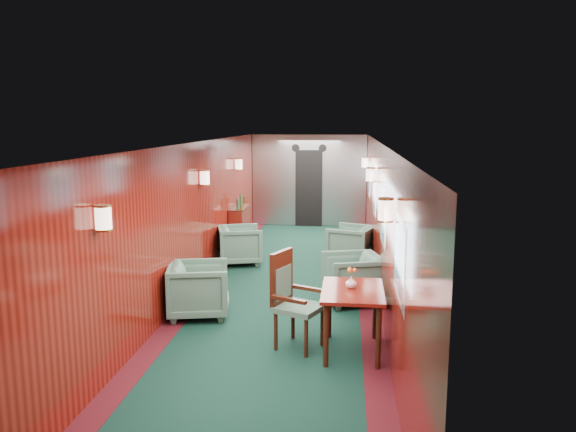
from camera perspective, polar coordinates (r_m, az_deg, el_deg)
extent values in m
plane|color=black|center=(9.19, -0.40, -7.72)|extent=(12.00, 12.00, 0.00)
cube|color=silver|center=(8.78, -0.41, 7.08)|extent=(3.00, 12.00, 0.10)
cube|color=silver|center=(8.78, -0.41, 7.15)|extent=(1.20, 12.00, 0.06)
cube|color=maroon|center=(14.83, 2.17, 3.66)|extent=(3.00, 0.10, 2.40)
cube|color=maroon|center=(3.27, -12.81, -18.73)|extent=(3.00, 0.10, 2.40)
cube|color=maroon|center=(9.19, -9.74, -0.16)|extent=(0.10, 12.00, 2.40)
cube|color=maroon|center=(8.87, 9.27, -0.50)|extent=(0.10, 12.00, 2.40)
cube|color=#3C0C12|center=(9.43, -8.65, -7.36)|extent=(0.30, 12.00, 0.01)
cube|color=#3C0C12|center=(9.14, 8.12, -7.89)|extent=(0.30, 12.00, 0.01)
cube|color=#A8AAAF|center=(14.75, 2.15, 3.63)|extent=(2.98, 0.12, 2.38)
cube|color=black|center=(14.69, 2.13, 2.82)|extent=(0.70, 0.06, 2.00)
cylinder|color=black|center=(14.64, 0.78, 6.93)|extent=(0.20, 0.04, 0.20)
cylinder|color=black|center=(14.60, 3.54, 6.90)|extent=(0.20, 0.04, 0.20)
cube|color=#A6A8AC|center=(5.40, 11.31, -4.40)|extent=(0.02, 1.10, 0.80)
cube|color=#446366|center=(5.40, 11.22, -4.40)|extent=(0.01, 0.96, 0.66)
cube|color=#A6A8AC|center=(7.84, 9.66, 0.02)|extent=(0.02, 1.10, 0.80)
cube|color=#446366|center=(7.84, 9.60, 0.02)|extent=(0.01, 0.96, 0.66)
cube|color=#A6A8AC|center=(10.31, 8.79, 2.33)|extent=(0.02, 1.10, 0.80)
cube|color=#446366|center=(10.31, 8.75, 2.33)|extent=(0.01, 0.96, 0.66)
cube|color=#A6A8AC|center=(12.79, 8.27, 3.74)|extent=(0.02, 1.10, 0.80)
cube|color=#446366|center=(12.79, 8.23, 3.74)|extent=(0.01, 0.96, 0.66)
cylinder|color=#FFE5C6|center=(5.81, -18.26, -0.18)|extent=(0.16, 0.16, 0.24)
cylinder|color=#B08931|center=(5.83, -18.19, -1.34)|extent=(0.17, 0.17, 0.02)
cylinder|color=#FFE5C6|center=(6.10, 9.89, 0.62)|extent=(0.16, 0.16, 0.24)
cylinder|color=#B08931|center=(6.12, 9.86, -0.49)|extent=(0.17, 0.17, 0.02)
cylinder|color=#FFE5C6|center=(9.56, -8.46, 3.88)|extent=(0.16, 0.16, 0.24)
cylinder|color=#B08931|center=(9.58, -8.44, 3.17)|extent=(0.17, 0.17, 0.02)
cylinder|color=#FFE5C6|center=(10.07, 8.39, 4.17)|extent=(0.16, 0.16, 0.24)
cylinder|color=#B08931|center=(10.08, 8.37, 3.49)|extent=(0.17, 0.17, 0.02)
cylinder|color=#FFE5C6|center=(12.48, -5.04, 5.27)|extent=(0.16, 0.16, 0.24)
cylinder|color=#B08931|center=(12.49, -5.03, 4.73)|extent=(0.17, 0.17, 0.02)
cylinder|color=#FFE5C6|center=(13.06, 7.86, 5.41)|extent=(0.16, 0.16, 0.24)
cylinder|color=#B08931|center=(13.07, 7.84, 4.89)|extent=(0.17, 0.17, 0.02)
cube|color=maroon|center=(6.73, 6.59, -7.58)|extent=(0.74, 1.04, 0.04)
cylinder|color=#38170C|center=(6.44, 3.88, -12.01)|extent=(0.06, 0.06, 0.74)
cylinder|color=#38170C|center=(6.44, 9.17, -12.10)|extent=(0.06, 0.06, 0.74)
cylinder|color=#38170C|center=(7.28, 4.21, -9.42)|extent=(0.06, 0.06, 0.74)
cylinder|color=#38170C|center=(7.28, 8.85, -9.51)|extent=(0.06, 0.06, 0.74)
cube|color=#1D4438|center=(6.89, 1.16, -9.32)|extent=(0.67, 0.67, 0.07)
cube|color=#38170C|center=(6.90, -0.67, -6.22)|extent=(0.24, 0.44, 0.66)
cube|color=#1D4438|center=(6.91, -0.47, -6.78)|extent=(0.16, 0.33, 0.39)
cube|color=#38170C|center=(6.62, 0.09, -8.50)|extent=(0.44, 0.24, 0.04)
cube|color=#38170C|center=(7.04, 2.17, -7.39)|extent=(0.44, 0.24, 0.04)
cylinder|color=#38170C|center=(6.91, -1.25, -11.63)|extent=(0.05, 0.05, 0.47)
cylinder|color=#38170C|center=(6.71, 1.85, -12.28)|extent=(0.05, 0.05, 0.47)
cylinder|color=#38170C|center=(7.24, 0.51, -10.60)|extent=(0.05, 0.05, 0.47)
cylinder|color=#38170C|center=(7.06, 3.50, -11.17)|extent=(0.05, 0.05, 0.47)
cube|color=maroon|center=(12.36, -4.93, -1.14)|extent=(0.29, 0.98, 0.88)
cube|color=#38170C|center=(12.28, -4.92, 0.88)|extent=(0.31, 1.00, 0.02)
cylinder|color=#254B2B|center=(12.03, -5.10, 1.26)|extent=(0.07, 0.07, 0.22)
cylinder|color=#254B2B|center=(12.35, -4.80, 1.63)|extent=(0.06, 0.06, 0.28)
cylinder|color=#B08931|center=(12.55, -4.63, 1.53)|extent=(0.08, 0.08, 0.18)
imported|color=silver|center=(6.75, 6.42, -6.71)|extent=(0.16, 0.16, 0.14)
imported|color=#1D4438|center=(8.11, -9.03, -7.39)|extent=(1.00, 0.98, 0.77)
imported|color=#1D4438|center=(10.91, -4.88, -2.94)|extent=(1.01, 0.99, 0.74)
imported|color=#1D4438|center=(8.62, 6.55, -6.33)|extent=(1.02, 1.01, 0.76)
imported|color=#1D4438|center=(11.02, 6.41, -2.85)|extent=(1.03, 1.02, 0.74)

